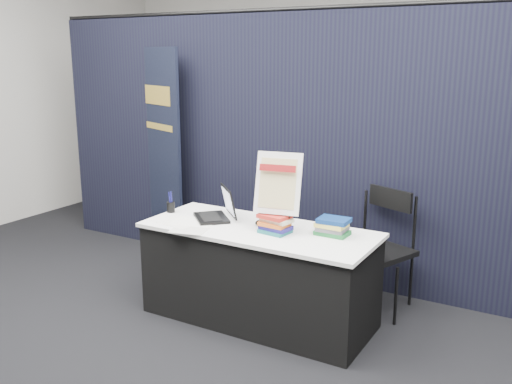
% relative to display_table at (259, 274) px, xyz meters
% --- Properties ---
extents(floor, '(8.00, 8.00, 0.00)m').
position_rel_display_table_xyz_m(floor, '(0.00, -0.55, -0.38)').
color(floor, black).
rests_on(floor, ground).
extents(wall_back, '(8.00, 0.02, 3.50)m').
position_rel_display_table_xyz_m(wall_back, '(0.00, 3.45, 1.37)').
color(wall_back, beige).
rests_on(wall_back, floor).
extents(drape_partition, '(6.00, 0.08, 2.40)m').
position_rel_display_table_xyz_m(drape_partition, '(0.00, 1.05, 0.82)').
color(drape_partition, black).
rests_on(drape_partition, floor).
extents(display_table, '(1.80, 0.75, 0.75)m').
position_rel_display_table_xyz_m(display_table, '(0.00, 0.00, 0.00)').
color(display_table, black).
rests_on(display_table, floor).
extents(laptop, '(0.41, 0.46, 0.26)m').
position_rel_display_table_xyz_m(laptop, '(-0.45, 0.06, 0.43)').
color(laptop, black).
rests_on(laptop, display_table).
extents(mouse, '(0.08, 0.13, 0.04)m').
position_rel_display_table_xyz_m(mouse, '(-0.03, 0.09, 0.39)').
color(mouse, black).
rests_on(mouse, display_table).
extents(brochure_left, '(0.33, 0.26, 0.00)m').
position_rel_display_table_xyz_m(brochure_left, '(-0.61, -0.20, 0.38)').
color(brochure_left, white).
rests_on(brochure_left, display_table).
extents(brochure_mid, '(0.38, 0.31, 0.00)m').
position_rel_display_table_xyz_m(brochure_mid, '(-0.52, -0.12, 0.38)').
color(brochure_mid, white).
rests_on(brochure_mid, display_table).
extents(brochure_right, '(0.31, 0.25, 0.00)m').
position_rel_display_table_xyz_m(brochure_right, '(-0.43, -0.32, 0.38)').
color(brochure_right, beige).
rests_on(brochure_right, display_table).
extents(pen_cup, '(0.08, 0.08, 0.09)m').
position_rel_display_table_xyz_m(pen_cup, '(-0.86, 0.02, 0.42)').
color(pen_cup, black).
rests_on(pen_cup, display_table).
extents(book_stack_tall, '(0.22, 0.18, 0.14)m').
position_rel_display_table_xyz_m(book_stack_tall, '(0.16, -0.03, 0.44)').
color(book_stack_tall, '#1A5F63').
rests_on(book_stack_tall, display_table).
extents(book_stack_short, '(0.23, 0.18, 0.13)m').
position_rel_display_table_xyz_m(book_stack_short, '(0.55, 0.13, 0.44)').
color(book_stack_short, '#1A652E').
rests_on(book_stack_short, display_table).
extents(info_sign, '(0.36, 0.20, 0.47)m').
position_rel_display_table_xyz_m(info_sign, '(0.16, -0.00, 0.74)').
color(info_sign, black).
rests_on(info_sign, book_stack_tall).
extents(pullup_banner, '(0.87, 0.42, 2.11)m').
position_rel_display_table_xyz_m(pullup_banner, '(-1.75, 0.95, 0.56)').
color(pullup_banner, black).
rests_on(pullup_banner, floor).
extents(stacking_chair, '(0.57, 0.59, 0.97)m').
position_rel_display_table_xyz_m(stacking_chair, '(0.75, 0.69, 0.16)').
color(stacking_chair, black).
rests_on(stacking_chair, floor).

